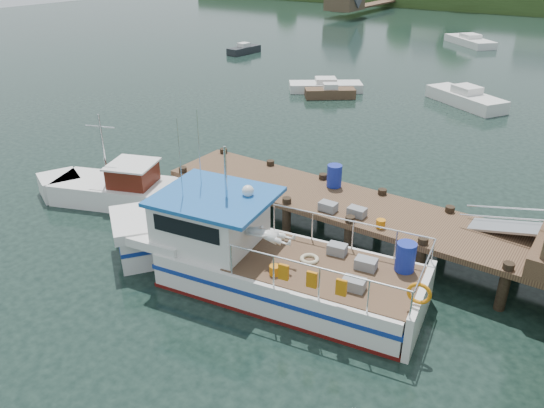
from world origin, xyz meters
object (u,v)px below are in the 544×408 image
Objects in this scene: lobster_boat at (250,256)px; moored_d at (470,41)px; work_boat at (118,189)px; dock at (507,220)px; moored_a at (325,86)px; moored_b at (466,98)px; moored_e at (244,50)px; moored_rowboat at (330,92)px.

moored_d is at bearing 89.37° from lobster_boat.
work_boat is at bearing 160.18° from lobster_boat.
dock reaches higher than moored_a.
moored_b is 1.58× the size of moored_e.
moored_b is at bearing 108.73° from dock.
moored_rowboat is at bearing -66.94° from moored_a.
moored_rowboat is 8.97m from moored_b.
moored_e is at bearing 97.30° from work_boat.
moored_rowboat reaches higher than moored_a.
moored_d is at bearing 106.91° from dock.
moored_a is at bearing 104.99° from lobster_boat.
lobster_boat is at bearing -57.65° from moored_e.
lobster_boat is 38.50m from moored_e.
moored_e is (-14.74, 9.57, 0.00)m from moored_rowboat.
moored_e reaches higher than moored_rowboat.
moored_a is (-1.87, 20.86, -0.24)m from work_boat.
moored_a is 1.40× the size of moored_e.
moored_a is 0.83× the size of moored_d.
moored_d reaches higher than moored_a.
moored_d is (-13.19, 43.39, -1.83)m from dock.
moored_e is (-23.01, 6.08, -0.10)m from moored_b.
work_boat is 1.87× the size of moored_e.
moored_a is at bearing 121.40° from moored_rowboat.
moored_rowboat is 1.86m from moored_a.
moored_a is (-1.17, 1.44, -0.02)m from moored_rowboat.
work_boat is at bearing -108.99° from moored_d.
moored_a is at bearing 131.95° from dock.
moored_e is at bearing -151.61° from moored_d.
moored_b reaches higher than moored_d.
moored_rowboat is (-8.68, 20.99, -0.59)m from lobster_boat.
moored_d is at bearing 40.77° from moored_e.
lobster_boat is at bearing -92.64° from moored_b.
moored_rowboat is (-15.10, 16.65, -1.87)m from dock.
dock is at bearing -74.86° from moored_b.
work_boat is (-14.39, -2.77, -1.65)m from dock.
lobster_boat reaches higher than work_boat.
moored_b is (-0.41, 24.47, -0.49)m from lobster_boat.
lobster_boat is 24.50m from moored_a.
moored_rowboat is 0.58× the size of moored_b.
moored_rowboat is at bearing 103.76° from lobster_boat.
work_boat is (-7.97, 1.57, -0.37)m from lobster_boat.
dock is 14.75m from work_boat.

